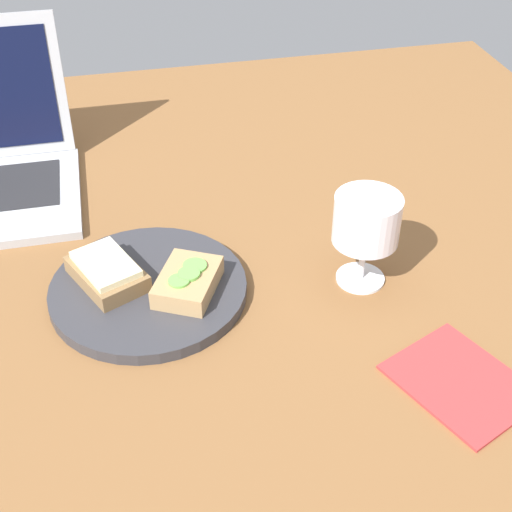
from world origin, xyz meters
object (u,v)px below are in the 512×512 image
object	(u,v)px
plate	(149,290)
sandwich_with_cucumber	(188,282)
wine_glass	(366,224)
sandwich_with_cheese	(107,272)
napkin	(461,382)

from	to	relation	value
plate	sandwich_with_cucumber	bearing A→B (deg)	-22.60
plate	wine_glass	distance (cm)	28.21
plate	sandwich_with_cheese	xyz separation A→B (cm)	(-4.77, 1.99, 2.25)
plate	napkin	distance (cm)	38.74
sandwich_with_cucumber	wine_glass	xyz separation A→B (cm)	(22.12, -0.89, 5.83)
plate	napkin	size ratio (longest dim) A/B	1.73
wine_glass	napkin	world-z (taller)	wine_glass
wine_glass	sandwich_with_cheese	bearing A→B (deg)	171.25
plate	sandwich_with_cucumber	xyz separation A→B (cm)	(4.78, -1.99, 2.13)
wine_glass	napkin	distance (cm)	21.71
plate	sandwich_with_cucumber	size ratio (longest dim) A/B	2.22
plate	wine_glass	xyz separation A→B (cm)	(26.91, -2.88, 7.96)
sandwich_with_cheese	napkin	xyz separation A→B (cm)	(36.48, -24.24, -2.84)
plate	wine_glass	bearing A→B (deg)	-6.12
sandwich_with_cheese	wine_glass	distance (cm)	32.56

